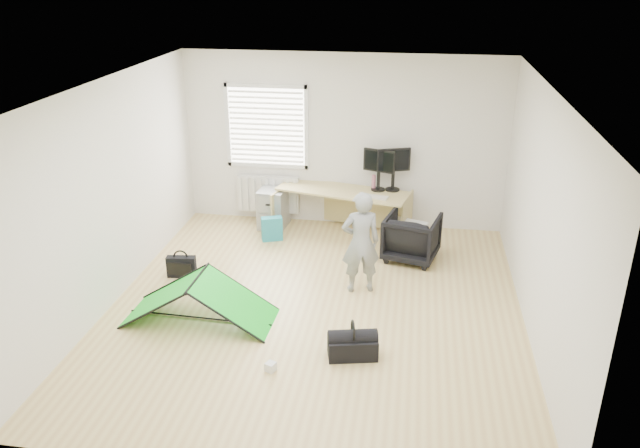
# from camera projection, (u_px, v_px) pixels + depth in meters

# --- Properties ---
(ground) EXTENTS (5.50, 5.50, 0.00)m
(ground) POSITION_uv_depth(u_px,v_px,m) (315.00, 307.00, 7.67)
(ground) COLOR tan
(ground) RESTS_ON ground
(back_wall) EXTENTS (5.00, 0.02, 2.70)m
(back_wall) POSITION_uv_depth(u_px,v_px,m) (343.00, 142.00, 9.64)
(back_wall) COLOR silver
(back_wall) RESTS_ON ground
(window) EXTENTS (1.20, 0.06, 1.20)m
(window) POSITION_uv_depth(u_px,v_px,m) (267.00, 127.00, 9.69)
(window) COLOR silver
(window) RESTS_ON back_wall
(radiator) EXTENTS (1.00, 0.12, 0.60)m
(radiator) POSITION_uv_depth(u_px,v_px,m) (268.00, 194.00, 10.09)
(radiator) COLOR silver
(radiator) RESTS_ON back_wall
(desk) EXTENTS (2.11, 1.08, 0.69)m
(desk) POSITION_uv_depth(u_px,v_px,m) (343.00, 211.00, 9.69)
(desk) COLOR tan
(desk) RESTS_ON ground
(filing_cabinet) EXTENTS (0.45, 0.57, 0.63)m
(filing_cabinet) POSITION_uv_depth(u_px,v_px,m) (274.00, 207.00, 9.90)
(filing_cabinet) COLOR gray
(filing_cabinet) RESTS_ON ground
(monitor_left) EXTENTS (0.50, 0.26, 0.47)m
(monitor_left) POSITION_uv_depth(u_px,v_px,m) (379.00, 175.00, 9.47)
(monitor_left) COLOR black
(monitor_left) RESTS_ON desk
(monitor_right) EXTENTS (0.52, 0.28, 0.49)m
(monitor_right) POSITION_uv_depth(u_px,v_px,m) (393.00, 175.00, 9.46)
(monitor_right) COLOR black
(monitor_right) RESTS_ON desk
(keyboard) EXTENTS (0.47, 0.25, 0.02)m
(keyboard) POSITION_uv_depth(u_px,v_px,m) (373.00, 197.00, 9.27)
(keyboard) COLOR beige
(keyboard) RESTS_ON desk
(thermos) EXTENTS (0.07, 0.07, 0.22)m
(thermos) POSITION_uv_depth(u_px,v_px,m) (374.00, 182.00, 9.56)
(thermos) COLOR #AC6072
(thermos) RESTS_ON desk
(office_chair) EXTENTS (0.86, 0.88, 0.66)m
(office_chair) POSITION_uv_depth(u_px,v_px,m) (412.00, 237.00, 8.80)
(office_chair) COLOR black
(office_chair) RESTS_ON ground
(person) EXTENTS (0.56, 0.45, 1.35)m
(person) POSITION_uv_depth(u_px,v_px,m) (361.00, 242.00, 7.82)
(person) COLOR gray
(person) RESTS_ON ground
(kite) EXTENTS (1.79, 0.83, 0.55)m
(kite) POSITION_uv_depth(u_px,v_px,m) (199.00, 299.00, 7.32)
(kite) COLOR #12C121
(kite) RESTS_ON ground
(storage_crate) EXTENTS (0.64, 0.55, 0.30)m
(storage_crate) POSITION_uv_depth(u_px,v_px,m) (407.00, 232.00, 9.41)
(storage_crate) COLOR white
(storage_crate) RESTS_ON ground
(tote_bag) EXTENTS (0.34, 0.24, 0.37)m
(tote_bag) POSITION_uv_depth(u_px,v_px,m) (272.00, 229.00, 9.44)
(tote_bag) COLOR teal
(tote_bag) RESTS_ON ground
(laptop_bag) EXTENTS (0.40, 0.17, 0.29)m
(laptop_bag) POSITION_uv_depth(u_px,v_px,m) (181.00, 267.00, 8.37)
(laptop_bag) COLOR black
(laptop_bag) RESTS_ON ground
(white_box) EXTENTS (0.13, 0.13, 0.10)m
(white_box) POSITION_uv_depth(u_px,v_px,m) (271.00, 367.00, 6.47)
(white_box) COLOR silver
(white_box) RESTS_ON ground
(duffel_bag) EXTENTS (0.57, 0.38, 0.23)m
(duffel_bag) POSITION_uv_depth(u_px,v_px,m) (353.00, 347.00, 6.68)
(duffel_bag) COLOR black
(duffel_bag) RESTS_ON ground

